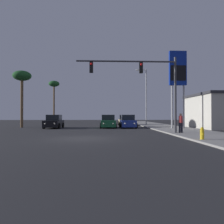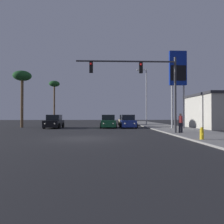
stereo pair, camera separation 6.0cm
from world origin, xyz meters
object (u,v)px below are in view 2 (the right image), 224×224
object	(u,v)px
car_black	(54,122)
street_lamp	(146,94)
pedestrian_on_sidewalk	(181,122)
palm_tree_far	(54,86)
traffic_light_mast	(146,78)
palm_tree_near	(22,78)
car_blue	(128,122)
car_green	(108,122)
gas_station_sign	(178,72)
fire_hydrant	(202,133)
car_tan	(125,121)

from	to	relation	value
car_black	street_lamp	world-z (taller)	street_lamp
pedestrian_on_sidewalk	palm_tree_far	xyz separation A→B (m)	(-17.63, 30.88, 7.09)
traffic_light_mast	palm_tree_far	distance (m)	34.33
palm_tree_far	palm_tree_near	bearing A→B (deg)	-89.34
car_blue	pedestrian_on_sidewalk	xyz separation A→B (m)	(3.47, -9.46, 0.27)
car_black	car_green	bearing A→B (deg)	-177.01
traffic_light_mast	street_lamp	xyz separation A→B (m)	(3.17, 16.46, 0.33)
car_black	street_lamp	size ratio (longest dim) A/B	0.48
pedestrian_on_sidewalk	palm_tree_far	distance (m)	36.26
pedestrian_on_sidewalk	palm_tree_near	xyz separation A→B (m)	(-17.40, 10.88, 5.47)
traffic_light_mast	gas_station_sign	xyz separation A→B (m)	(5.05, 6.60, 1.83)
gas_station_sign	palm_tree_near	xyz separation A→B (m)	(-19.48, 4.27, -0.11)
car_blue	pedestrian_on_sidewalk	distance (m)	10.08
car_black	traffic_light_mast	distance (m)	14.10
fire_hydrant	car_black	bearing A→B (deg)	130.72
fire_hydrant	street_lamp	bearing A→B (deg)	88.19
car_blue	car_green	bearing A→B (deg)	-1.45
car_blue	traffic_light_mast	size ratio (longest dim) A/B	0.50
pedestrian_on_sidewalk	car_tan	bearing A→B (deg)	101.21
car_tan	pedestrian_on_sidewalk	bearing A→B (deg)	102.27
street_lamp	fire_hydrant	xyz separation A→B (m)	(-0.68, -21.55, -4.63)
street_lamp	traffic_light_mast	bearing A→B (deg)	-100.91
car_tan	gas_station_sign	bearing A→B (deg)	119.93
palm_tree_far	fire_hydrant	bearing A→B (deg)	-64.50
street_lamp	palm_tree_near	distance (m)	18.52
car_black	gas_station_sign	bearing A→B (deg)	170.26
palm_tree_far	car_tan	bearing A→B (deg)	-45.51
car_black	gas_station_sign	world-z (taller)	gas_station_sign
car_green	gas_station_sign	size ratio (longest dim) A/B	0.48
fire_hydrant	palm_tree_far	distance (m)	40.56
car_black	street_lamp	distance (m)	15.51
pedestrian_on_sidewalk	palm_tree_far	world-z (taller)	palm_tree_far
car_blue	car_tan	size ratio (longest dim) A/B	1.00
gas_station_sign	fire_hydrant	size ratio (longest dim) A/B	11.84
fire_hydrant	pedestrian_on_sidewalk	xyz separation A→B (m)	(0.48, 5.07, 0.55)
car_black	traffic_light_mast	size ratio (longest dim) A/B	0.50
palm_tree_far	pedestrian_on_sidewalk	bearing A→B (deg)	-60.28
car_green	car_black	xyz separation A→B (m)	(-6.81, -0.32, 0.00)
car_green	car_black	world-z (taller)	same
traffic_light_mast	street_lamp	bearing A→B (deg)	79.09
car_green	palm_tree_far	distance (m)	25.36
car_black	palm_tree_far	bearing A→B (deg)	-77.11
car_blue	car_tan	world-z (taller)	same
traffic_light_mast	pedestrian_on_sidewalk	size ratio (longest dim) A/B	5.14
street_lamp	palm_tree_far	bearing A→B (deg)	141.06
car_blue	palm_tree_far	distance (m)	26.72
car_green	fire_hydrant	bearing A→B (deg)	110.59
traffic_light_mast	pedestrian_on_sidewalk	distance (m)	4.79
car_blue	car_black	size ratio (longest dim) A/B	1.00
car_blue	palm_tree_far	world-z (taller)	palm_tree_far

